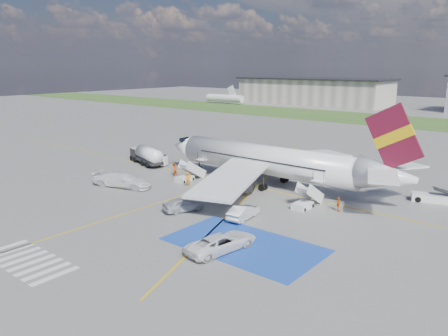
% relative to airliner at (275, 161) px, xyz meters
% --- Properties ---
extents(ground, '(400.00, 400.00, 0.00)m').
position_rel_airliner_xyz_m(ground, '(-1.51, -14.00, -3.39)').
color(ground, '#60605E').
rests_on(ground, ground).
extents(grass_strip, '(400.00, 30.00, 0.01)m').
position_rel_airliner_xyz_m(grass_strip, '(-1.51, 81.00, -3.39)').
color(grass_strip, '#2D4C1E').
rests_on(grass_strip, ground).
extents(taxiway_line_main, '(120.00, 0.20, 0.01)m').
position_rel_airliner_xyz_m(taxiway_line_main, '(-1.51, -2.00, -3.39)').
color(taxiway_line_main, gold).
rests_on(taxiway_line_main, ground).
extents(taxiway_line_cross, '(0.20, 60.00, 0.01)m').
position_rel_airliner_xyz_m(taxiway_line_cross, '(-6.51, -24.00, -3.39)').
color(taxiway_line_cross, gold).
rests_on(taxiway_line_cross, ground).
extents(taxiway_line_diag, '(20.71, 56.45, 0.01)m').
position_rel_airliner_xyz_m(taxiway_line_diag, '(-1.51, -2.00, -3.39)').
color(taxiway_line_diag, gold).
rests_on(taxiway_line_diag, ground).
extents(staging_box, '(14.00, 8.00, 0.01)m').
position_rel_airliner_xyz_m(staging_box, '(8.49, -18.00, -3.39)').
color(staging_box, '#1A3F9C').
rests_on(staging_box, ground).
extents(crosswalk, '(9.00, 4.00, 0.01)m').
position_rel_airliner_xyz_m(crosswalk, '(-3.31, -32.00, -3.39)').
color(crosswalk, silver).
rests_on(crosswalk, ground).
extents(terminal_west, '(60.00, 22.00, 10.00)m').
position_rel_airliner_xyz_m(terminal_west, '(-56.51, 116.00, 1.61)').
color(terminal_west, gray).
rests_on(terminal_west, ground).
extents(airliner, '(36.81, 32.95, 11.92)m').
position_rel_airliner_xyz_m(airliner, '(0.00, 0.00, 0.00)').
color(airliner, silver).
rests_on(airliner, ground).
extents(airstairs_fwd, '(1.90, 5.20, 3.60)m').
position_rel_airliner_xyz_m(airstairs_fwd, '(-11.01, -5.30, -2.77)').
color(airstairs_fwd, silver).
rests_on(airstairs_fwd, ground).
extents(airstairs_aft, '(1.90, 5.20, 3.60)m').
position_rel_airliner_xyz_m(airstairs_aft, '(7.49, -5.30, -2.77)').
color(airstairs_aft, silver).
rests_on(airstairs_aft, ground).
extents(fuel_tanker, '(8.78, 4.65, 2.91)m').
position_rel_airliner_xyz_m(fuel_tanker, '(-23.23, -2.03, -2.17)').
color(fuel_tanker, black).
rests_on(fuel_tanker, ground).
extents(gpu_cart, '(2.48, 2.04, 1.79)m').
position_rel_airliner_xyz_m(gpu_cart, '(-20.70, -1.39, -2.59)').
color(gpu_cart, silver).
rests_on(gpu_cart, ground).
extents(belt_loader, '(5.99, 3.72, 1.74)m').
position_rel_airliner_xyz_m(belt_loader, '(18.49, 6.42, -2.96)').
color(belt_loader, silver).
rests_on(belt_loader, ground).
extents(car_silver_a, '(3.22, 4.91, 1.56)m').
position_rel_airliner_xyz_m(car_silver_a, '(-2.28, -14.85, -2.61)').
color(car_silver_a, '#A8AAAF').
rests_on(car_silver_a, ground).
extents(car_silver_b, '(2.09, 4.69, 1.49)m').
position_rel_airliner_xyz_m(car_silver_b, '(4.35, -12.62, -2.65)').
color(car_silver_b, '#A5A7AC').
rests_on(car_silver_b, ground).
extents(van_white_a, '(3.24, 5.61, 1.99)m').
position_rel_airliner_xyz_m(van_white_a, '(7.73, -20.23, -2.40)').
color(van_white_a, white).
rests_on(van_white_a, ground).
extents(van_white_b, '(6.75, 4.29, 2.46)m').
position_rel_airliner_xyz_m(van_white_b, '(-15.40, -12.93, -2.16)').
color(van_white_b, silver).
rests_on(van_white_b, ground).
extents(crew_fwd, '(0.84, 0.83, 1.95)m').
position_rel_airliner_xyz_m(crew_fwd, '(-8.65, -7.38, -2.42)').
color(crew_fwd, orange).
rests_on(crew_fwd, ground).
extents(crew_nose, '(0.82, 1.00, 1.90)m').
position_rel_airliner_xyz_m(crew_nose, '(-14.40, -4.43, -2.44)').
color(crew_nose, '#EB590C').
rests_on(crew_nose, ground).
extents(crew_aft, '(0.68, 1.03, 1.63)m').
position_rel_airliner_xyz_m(crew_aft, '(11.00, -4.03, -2.58)').
color(crew_aft, '#F7620D').
rests_on(crew_aft, ground).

